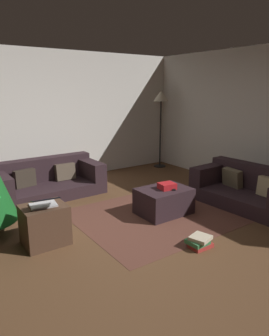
{
  "coord_description": "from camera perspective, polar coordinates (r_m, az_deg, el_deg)",
  "views": [
    {
      "loc": [
        -2.04,
        -3.02,
        1.86
      ],
      "look_at": [
        0.44,
        0.53,
        0.75
      ],
      "focal_mm": 33.34,
      "sensor_mm": 36.0,
      "label": 1
    }
  ],
  "objects": [
    {
      "name": "ottoman",
      "position": [
        4.78,
        5.37,
        -6.04
      ],
      "size": [
        0.77,
        0.57,
        0.4
      ],
      "primitive_type": "cube",
      "color": "#2D1E23",
      "rests_on": "ground_plane"
    },
    {
      "name": "laptop",
      "position": [
        3.85,
        -16.23,
        -6.17
      ],
      "size": [
        0.36,
        0.41,
        0.17
      ],
      "color": "silver",
      "rests_on": "side_table"
    },
    {
      "name": "gift_box",
      "position": [
        4.69,
        5.96,
        -3.29
      ],
      "size": [
        0.26,
        0.23,
        0.09
      ],
      "primitive_type": "cube",
      "rotation": [
        0.0,
        0.0,
        -0.14
      ],
      "color": "red",
      "rests_on": "ottoman"
    },
    {
      "name": "rear_partition",
      "position": [
        6.51,
        -16.77,
        8.85
      ],
      "size": [
        6.4,
        0.12,
        2.6
      ],
      "primitive_type": "cube",
      "color": "silver",
      "rests_on": "ground_plane"
    },
    {
      "name": "corner_lamp",
      "position": [
        7.43,
        4.87,
        11.92
      ],
      "size": [
        0.36,
        0.36,
        1.81
      ],
      "color": "black",
      "rests_on": "ground_plane"
    },
    {
      "name": "side_table",
      "position": [
        4.01,
        -16.08,
        -9.93
      ],
      "size": [
        0.52,
        0.44,
        0.49
      ],
      "primitive_type": "cube",
      "color": "#4C3323",
      "rests_on": "ground_plane"
    },
    {
      "name": "couch_left",
      "position": [
        5.77,
        -15.73,
        -2.33
      ],
      "size": [
        1.87,
        0.93,
        0.63
      ],
      "rotation": [
        0.0,
        0.0,
        3.16
      ],
      "color": "#2D1E23",
      "rests_on": "ground_plane"
    },
    {
      "name": "ground_plane",
      "position": [
        4.09,
        -0.82,
        -12.68
      ],
      "size": [
        6.4,
        6.4,
        0.0
      ],
      "primitive_type": "plane",
      "color": "brown"
    },
    {
      "name": "couch_right",
      "position": [
        5.39,
        20.08,
        -3.75
      ],
      "size": [
        0.93,
        1.7,
        0.64
      ],
      "rotation": [
        0.0,
        0.0,
        1.62
      ],
      "color": "#2D1E23",
      "rests_on": "ground_plane"
    },
    {
      "name": "book_stack",
      "position": [
        3.92,
        11.79,
        -13.07
      ],
      "size": [
        0.29,
        0.27,
        0.15
      ],
      "color": "#B7332D",
      "rests_on": "ground_plane"
    },
    {
      "name": "tv_remote",
      "position": [
        4.7,
        7.05,
        -3.73
      ],
      "size": [
        0.13,
        0.16,
        0.02
      ],
      "primitive_type": "cube",
      "rotation": [
        0.0,
        0.0,
        -0.54
      ],
      "color": "black",
      "rests_on": "ottoman"
    },
    {
      "name": "area_rug",
      "position": [
        4.85,
        5.31,
        -8.2
      ],
      "size": [
        2.6,
        2.0,
        0.01
      ],
      "primitive_type": "cube",
      "color": "brown",
      "rests_on": "ground_plane"
    }
  ]
}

